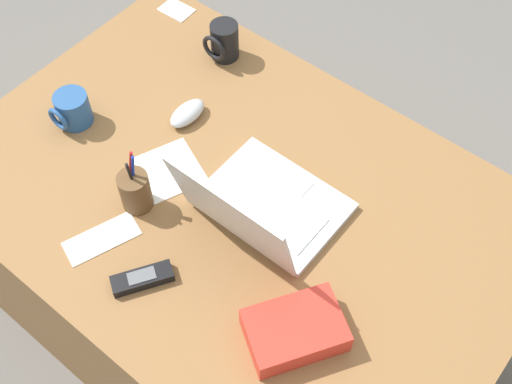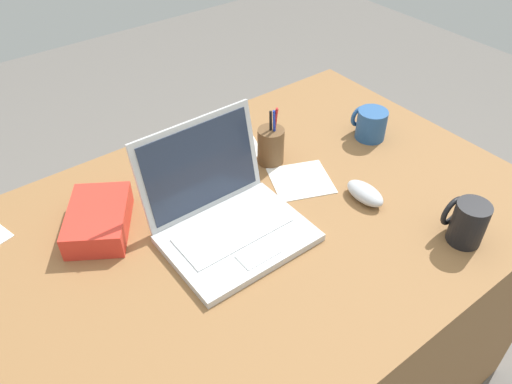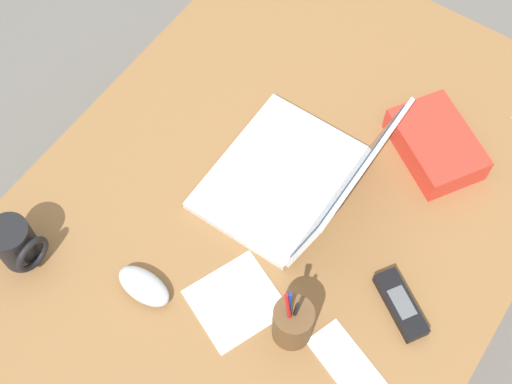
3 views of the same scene
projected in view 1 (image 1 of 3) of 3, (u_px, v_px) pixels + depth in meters
ground_plane at (242, 325)px, 2.17m from camera, size 6.00×6.00×0.00m
desk at (240, 271)px, 1.86m from camera, size 1.36×0.93×0.76m
laptop at (261, 207)px, 1.47m from camera, size 0.32×0.29×0.24m
computer_mouse at (187, 113)px, 1.67m from camera, size 0.06×0.11×0.04m
coffee_mug_white at (224, 42)px, 1.77m from camera, size 0.08×0.09×0.11m
coffee_mug_tall at (72, 110)px, 1.64m from camera, size 0.09×0.10×0.09m
cordless_phone at (142, 279)px, 1.41m from camera, size 0.11×0.14×0.03m
pen_holder at (135, 191)px, 1.49m from camera, size 0.07×0.07×0.17m
snack_bag at (295, 330)px, 1.32m from camera, size 0.22×0.23×0.06m
paper_note_left at (102, 238)px, 1.48m from camera, size 0.12×0.18×0.00m
paper_note_right at (176, 10)px, 1.92m from camera, size 0.10×0.07×0.00m
paper_note_front at (169, 170)px, 1.59m from camera, size 0.19×0.19×0.00m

